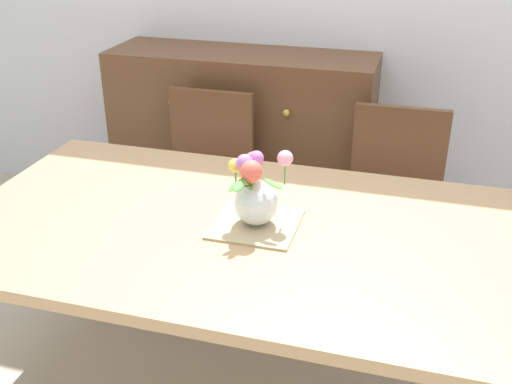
# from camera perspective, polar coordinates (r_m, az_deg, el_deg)

# --- Properties ---
(dining_table) EXTENTS (1.88, 1.06, 0.76)m
(dining_table) POSITION_cam_1_polar(r_m,az_deg,el_deg) (2.02, -1.57, -5.01)
(dining_table) COLOR tan
(dining_table) RESTS_ON ground_plane
(chair_left) EXTENTS (0.42, 0.42, 0.90)m
(chair_left) POSITION_cam_1_polar(r_m,az_deg,el_deg) (2.96, -4.79, 1.88)
(chair_left) COLOR brown
(chair_left) RESTS_ON ground_plane
(chair_right) EXTENTS (0.42, 0.42, 0.90)m
(chair_right) POSITION_cam_1_polar(r_m,az_deg,el_deg) (2.80, 12.77, -0.26)
(chair_right) COLOR brown
(chair_right) RESTS_ON ground_plane
(dresser) EXTENTS (1.40, 0.47, 1.00)m
(dresser) POSITION_cam_1_polar(r_m,az_deg,el_deg) (3.35, -1.30, 4.61)
(dresser) COLOR brown
(dresser) RESTS_ON ground_plane
(placemat) EXTENTS (0.27, 0.27, 0.01)m
(placemat) POSITION_cam_1_polar(r_m,az_deg,el_deg) (1.98, 0.00, -3.02)
(placemat) COLOR tan
(placemat) RESTS_ON dining_table
(flower_vase) EXTENTS (0.20, 0.21, 0.24)m
(flower_vase) POSITION_cam_1_polar(r_m,az_deg,el_deg) (1.93, -0.08, -0.04)
(flower_vase) COLOR silver
(flower_vase) RESTS_ON placemat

